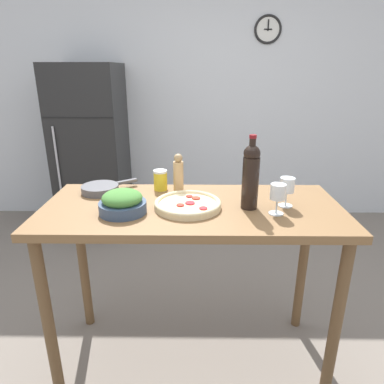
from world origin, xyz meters
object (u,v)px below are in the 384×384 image
salad_bowl (122,203)px  cast_iron_skillet (101,188)px  wine_bottle (251,175)px  wine_glass_near (278,194)px  refrigerator (92,150)px  homemade_pizza (188,204)px  wine_glass_far (287,186)px  pepper_mill (178,173)px  salt_canister (160,180)px

salad_bowl → cast_iron_skillet: 0.34m
wine_bottle → wine_glass_near: bearing=-31.8°
wine_bottle → refrigerator: bearing=125.7°
salad_bowl → homemade_pizza: size_ratio=0.68×
wine_bottle → homemade_pizza: size_ratio=1.10×
refrigerator → wine_glass_far: (1.51, -1.81, 0.24)m
wine_glass_near → salad_bowl: 0.73m
refrigerator → pepper_mill: refrigerator is taller
pepper_mill → wine_bottle: bearing=-34.7°
homemade_pizza → pepper_mill: bearing=102.9°
homemade_pizza → salt_canister: size_ratio=2.89×
refrigerator → wine_glass_near: size_ratio=11.26×
wine_bottle → salad_bowl: (-0.61, -0.07, -0.12)m
wine_bottle → salad_bowl: 0.62m
wine_bottle → cast_iron_skillet: size_ratio=1.25×
refrigerator → salad_bowl: 2.04m
wine_glass_near → homemade_pizza: wine_glass_near is taller
pepper_mill → salad_bowl: bearing=-128.3°
pepper_mill → homemade_pizza: pepper_mill is taller
wine_bottle → wine_glass_near: 0.15m
wine_glass_far → wine_glass_near: bearing=-125.0°
wine_glass_far → cast_iron_skillet: size_ratio=0.51×
wine_glass_near → salad_bowl: (-0.72, 0.01, -0.05)m
wine_glass_far → wine_bottle: bearing=-172.8°
wine_glass_far → salt_canister: size_ratio=1.29×
wine_glass_near → salt_canister: 0.67m
salad_bowl → wine_glass_far: bearing=6.5°
salad_bowl → cast_iron_skillet: size_ratio=0.78×
wine_bottle → wine_glass_far: wine_bottle is taller
cast_iron_skillet → wine_bottle: bearing=-15.2°
wine_glass_near → homemade_pizza: 0.43m
cast_iron_skillet → homemade_pizza: bearing=-24.1°
refrigerator → homemade_pizza: (1.02, -1.84, 0.15)m
pepper_mill → homemade_pizza: bearing=-77.1°
pepper_mill → salad_bowl: size_ratio=0.94×
salt_canister → wine_glass_far: bearing=-20.2°
wine_glass_far → salad_bowl: size_ratio=0.66×
homemade_pizza → salt_canister: bearing=121.1°
homemade_pizza → cast_iron_skillet: bearing=155.9°
pepper_mill → cast_iron_skillet: (-0.43, -0.03, -0.08)m
refrigerator → salt_canister: (0.86, -1.58, 0.19)m
refrigerator → pepper_mill: bearing=-58.8°
refrigerator → wine_glass_near: 2.40m
wine_bottle → wine_glass_near: size_ratio=2.45×
refrigerator → salt_canister: 1.81m
refrigerator → salt_canister: size_ratio=14.55×
wine_glass_far → cast_iron_skillet: (-0.97, 0.19, -0.08)m
pepper_mill → cast_iron_skillet: pepper_mill is taller
wine_glass_far → homemade_pizza: wine_glass_far is taller
refrigerator → wine_glass_near: bearing=-53.0°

